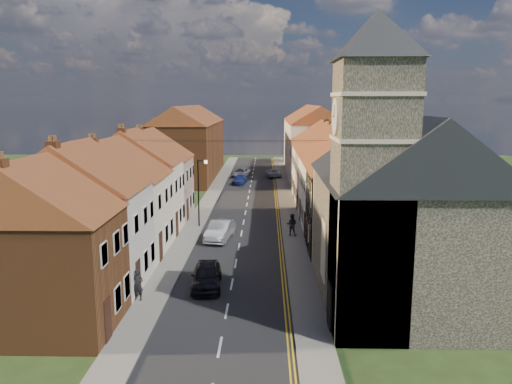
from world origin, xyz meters
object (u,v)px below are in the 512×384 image
(car_distant_b, at_px, (274,173))
(church, at_px, (400,201))
(pedestrian_right, at_px, (292,225))
(pedestrian_left, at_px, (138,285))
(car_mid, at_px, (220,230))
(lamppost, at_px, (199,189))
(car_distant, at_px, (241,173))
(car_far, at_px, (240,180))
(car_near, at_px, (206,276))

(car_distant_b, bearing_deg, church, 93.47)
(church, relative_size, pedestrian_right, 8.26)
(pedestrian_left, bearing_deg, car_mid, 84.41)
(car_mid, relative_size, pedestrian_left, 2.61)
(car_mid, xyz_separation_m, pedestrian_right, (5.89, 0.96, 0.26))
(church, distance_m, lamppost, 21.38)
(pedestrian_right, height_order, car_distant_b, pedestrian_right)
(lamppost, relative_size, pedestrian_left, 3.33)
(car_mid, height_order, pedestrian_right, pedestrian_right)
(church, height_order, car_distant, church)
(car_distant, height_order, pedestrian_left, pedestrian_left)
(car_mid, height_order, car_far, car_mid)
(pedestrian_left, relative_size, pedestrian_right, 0.98)
(car_far, height_order, pedestrian_left, pedestrian_left)
(car_near, bearing_deg, pedestrian_right, 59.76)
(pedestrian_left, bearing_deg, pedestrian_right, 65.46)
(church, xyz_separation_m, car_far, (-10.86, 40.35, -5.27))
(car_distant_b, bearing_deg, car_mid, 77.81)
(church, distance_m, car_distant_b, 47.37)
(car_mid, distance_m, car_distant_b, 34.21)
(car_distant_b, bearing_deg, pedestrian_left, 75.91)
(car_mid, xyz_separation_m, pedestrian_left, (-3.45, -12.98, 0.25))
(car_mid, bearing_deg, church, -40.32)
(church, relative_size, car_mid, 3.23)
(car_near, distance_m, car_mid, 10.64)
(car_mid, xyz_separation_m, car_distant, (-0.05, 33.86, -0.14))
(church, xyz_separation_m, car_near, (-10.86, 2.17, -5.13))
(pedestrian_left, bearing_deg, church, 9.94)
(pedestrian_left, bearing_deg, car_far, 94.22)
(lamppost, relative_size, car_distant_b, 1.35)
(car_near, distance_m, car_distant, 44.50)
(car_mid, relative_size, car_distant, 1.03)
(pedestrian_left, xyz_separation_m, pedestrian_right, (9.34, 13.94, 0.02))
(lamppost, relative_size, car_mid, 1.28)
(car_mid, xyz_separation_m, car_distant_b, (4.85, 33.86, -0.16))
(car_distant, distance_m, pedestrian_right, 33.44)
(car_far, distance_m, pedestrian_right, 27.19)
(pedestrian_left, xyz_separation_m, car_distant_b, (8.29, 46.84, -0.41))
(church, distance_m, pedestrian_left, 15.25)
(car_distant, distance_m, pedestrian_left, 46.96)
(pedestrian_right, bearing_deg, car_distant, -67.94)
(pedestrian_left, bearing_deg, car_distant_b, 89.25)
(lamppost, xyz_separation_m, car_near, (2.31, -14.50, -2.79))
(lamppost, relative_size, car_far, 1.44)
(car_near, relative_size, car_mid, 0.93)
(car_near, xyz_separation_m, car_far, (0.00, 38.17, -0.14))
(lamppost, bearing_deg, car_distant, 85.97)
(car_distant_b, bearing_deg, pedestrian_right, 87.78)
(lamppost, height_order, car_near, lamppost)
(church, height_order, car_distant_b, church)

